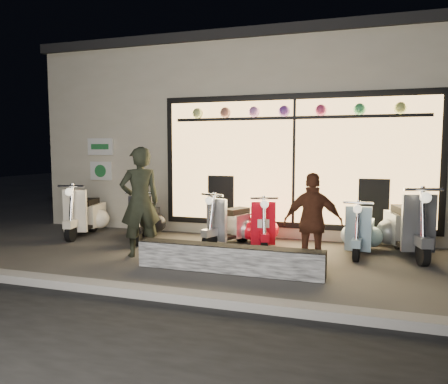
% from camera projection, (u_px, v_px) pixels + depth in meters
% --- Properties ---
extents(ground, '(40.00, 40.00, 0.00)m').
position_uv_depth(ground, '(225.00, 260.00, 7.11)').
color(ground, '#383533').
rests_on(ground, ground).
extents(kerb, '(40.00, 0.25, 0.12)m').
position_uv_depth(kerb, '(173.00, 295.00, 5.21)').
color(kerb, slate).
rests_on(kerb, ground).
extents(shop_building, '(10.20, 6.23, 4.20)m').
position_uv_depth(shop_building, '(282.00, 137.00, 11.61)').
color(shop_building, beige).
rests_on(shop_building, ground).
extents(graffiti_barrier, '(2.79, 0.28, 0.40)m').
position_uv_depth(graffiti_barrier, '(229.00, 259.00, 6.39)').
color(graffiti_barrier, black).
rests_on(graffiti_barrier, ground).
extents(scooter_silver, '(0.77, 1.33, 0.97)m').
position_uv_depth(scooter_silver, '(235.00, 224.00, 8.26)').
color(scooter_silver, black).
rests_on(scooter_silver, ground).
extents(scooter_red, '(0.70, 1.32, 0.94)m').
position_uv_depth(scooter_red, '(260.00, 226.00, 8.08)').
color(scooter_red, black).
rests_on(scooter_red, ground).
extents(scooter_black, '(0.68, 1.36, 0.97)m').
position_uv_depth(scooter_black, '(146.00, 219.00, 8.79)').
color(scooter_black, black).
rests_on(scooter_black, ground).
extents(scooter_cream, '(0.67, 1.49, 1.06)m').
position_uv_depth(scooter_cream, '(87.00, 214.00, 9.20)').
color(scooter_cream, black).
rests_on(scooter_cream, ground).
extents(scooter_blue, '(0.48, 1.29, 0.92)m').
position_uv_depth(scooter_blue, '(361.00, 232.00, 7.57)').
color(scooter_blue, black).
rests_on(scooter_blue, ground).
extents(scooter_grey, '(0.76, 1.62, 1.15)m').
position_uv_depth(scooter_grey, '(406.00, 227.00, 7.52)').
color(scooter_grey, black).
rests_on(scooter_grey, ground).
extents(man, '(0.79, 0.78, 1.84)m').
position_uv_depth(man, '(140.00, 202.00, 7.30)').
color(man, black).
rests_on(man, ground).
extents(woman, '(0.89, 0.45, 1.46)m').
position_uv_depth(woman, '(313.00, 223.00, 6.38)').
color(woman, '#552B1A').
rests_on(woman, ground).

